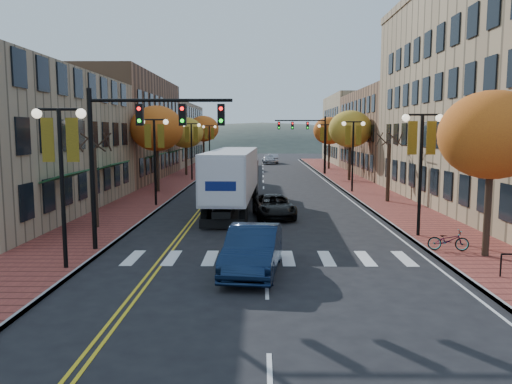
{
  "coord_description": "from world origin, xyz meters",
  "views": [
    {
      "loc": [
        -0.18,
        -18.09,
        5.21
      ],
      "look_at": [
        -0.46,
        6.62,
        2.2
      ],
      "focal_mm": 35.0,
      "sensor_mm": 36.0,
      "label": 1
    }
  ],
  "objects_px": {
    "black_suv": "(274,206)",
    "bicycle": "(448,240)",
    "semi_truck": "(234,174)",
    "navy_sedan": "(253,250)"
  },
  "relations": [
    {
      "from": "semi_truck",
      "to": "navy_sedan",
      "type": "relative_size",
      "value": 3.08
    },
    {
      "from": "semi_truck",
      "to": "black_suv",
      "type": "xyz_separation_m",
      "value": [
        2.58,
        -3.33,
        -1.65
      ]
    },
    {
      "from": "semi_truck",
      "to": "bicycle",
      "type": "bearing_deg",
      "value": -49.55
    },
    {
      "from": "black_suv",
      "to": "bicycle",
      "type": "relative_size",
      "value": 2.91
    },
    {
      "from": "navy_sedan",
      "to": "black_suv",
      "type": "distance_m",
      "value": 12.04
    },
    {
      "from": "semi_truck",
      "to": "bicycle",
      "type": "height_order",
      "value": "semi_truck"
    },
    {
      "from": "black_suv",
      "to": "bicycle",
      "type": "xyz_separation_m",
      "value": [
        7.23,
        -9.08,
        -0.09
      ]
    },
    {
      "from": "semi_truck",
      "to": "navy_sedan",
      "type": "bearing_deg",
      "value": -82.26
    },
    {
      "from": "semi_truck",
      "to": "bicycle",
      "type": "distance_m",
      "value": 15.91
    },
    {
      "from": "semi_truck",
      "to": "black_suv",
      "type": "distance_m",
      "value": 4.52
    }
  ]
}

